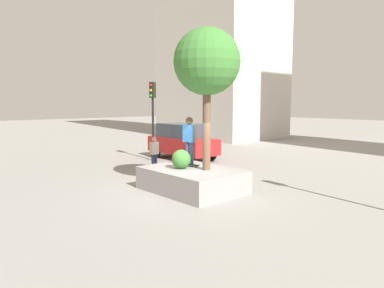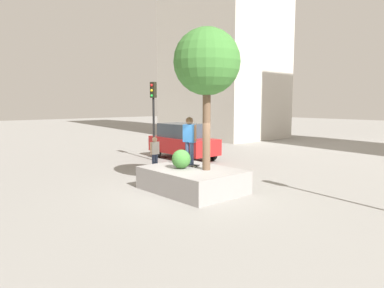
{
  "view_description": "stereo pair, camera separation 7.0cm",
  "coord_description": "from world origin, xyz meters",
  "px_view_note": "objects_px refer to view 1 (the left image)",
  "views": [
    {
      "loc": [
        9.42,
        -8.13,
        3.2
      ],
      "look_at": [
        -0.09,
        0.31,
        1.72
      ],
      "focal_mm": 33.37,
      "sensor_mm": 36.0,
      "label": 1
    },
    {
      "loc": [
        9.46,
        -8.08,
        3.2
      ],
      "look_at": [
        -0.09,
        0.31,
        1.72
      ],
      "focal_mm": 33.37,
      "sensor_mm": 36.0,
      "label": 2
    }
  ],
  "objects_px": {
    "planter_ledge": "(192,180)",
    "skateboard": "(189,165)",
    "traffic_light_median": "(153,107)",
    "plaza_tree": "(207,63)",
    "sedan_parked": "(182,141)",
    "skateboarder": "(189,137)",
    "bystander_watching": "(154,151)"
  },
  "relations": [
    {
      "from": "sedan_parked",
      "to": "bystander_watching",
      "type": "relative_size",
      "value": 2.75
    },
    {
      "from": "traffic_light_median",
      "to": "bystander_watching",
      "type": "relative_size",
      "value": 2.72
    },
    {
      "from": "plaza_tree",
      "to": "bystander_watching",
      "type": "bearing_deg",
      "value": 166.64
    },
    {
      "from": "skateboard",
      "to": "sedan_parked",
      "type": "height_order",
      "value": "sedan_parked"
    },
    {
      "from": "skateboard",
      "to": "traffic_light_median",
      "type": "distance_m",
      "value": 7.06
    },
    {
      "from": "skateboard",
      "to": "bystander_watching",
      "type": "bearing_deg",
      "value": 163.6
    },
    {
      "from": "skateboarder",
      "to": "sedan_parked",
      "type": "relative_size",
      "value": 0.41
    },
    {
      "from": "traffic_light_median",
      "to": "sedan_parked",
      "type": "bearing_deg",
      "value": 65.89
    },
    {
      "from": "bystander_watching",
      "to": "sedan_parked",
      "type": "bearing_deg",
      "value": 118.25
    },
    {
      "from": "planter_ledge",
      "to": "skateboard",
      "type": "height_order",
      "value": "skateboard"
    },
    {
      "from": "traffic_light_median",
      "to": "plaza_tree",
      "type": "bearing_deg",
      "value": -21.04
    },
    {
      "from": "plaza_tree",
      "to": "skateboarder",
      "type": "relative_size",
      "value": 2.79
    },
    {
      "from": "sedan_parked",
      "to": "traffic_light_median",
      "type": "distance_m",
      "value": 2.54
    },
    {
      "from": "planter_ledge",
      "to": "skateboarder",
      "type": "height_order",
      "value": "skateboarder"
    },
    {
      "from": "sedan_parked",
      "to": "skateboarder",
      "type": "bearing_deg",
      "value": -37.61
    },
    {
      "from": "skateboarder",
      "to": "sedan_parked",
      "type": "height_order",
      "value": "skateboarder"
    },
    {
      "from": "planter_ledge",
      "to": "skateboard",
      "type": "distance_m",
      "value": 0.68
    },
    {
      "from": "bystander_watching",
      "to": "skateboard",
      "type": "bearing_deg",
      "value": -16.4
    },
    {
      "from": "planter_ledge",
      "to": "traffic_light_median",
      "type": "relative_size",
      "value": 0.81
    },
    {
      "from": "bystander_watching",
      "to": "skateboarder",
      "type": "bearing_deg",
      "value": -16.4
    },
    {
      "from": "planter_ledge",
      "to": "bystander_watching",
      "type": "relative_size",
      "value": 2.21
    },
    {
      "from": "skateboarder",
      "to": "sedan_parked",
      "type": "bearing_deg",
      "value": 142.39
    },
    {
      "from": "traffic_light_median",
      "to": "planter_ledge",
      "type": "bearing_deg",
      "value": -24.28
    },
    {
      "from": "traffic_light_median",
      "to": "bystander_watching",
      "type": "height_order",
      "value": "traffic_light_median"
    },
    {
      "from": "sedan_parked",
      "to": "bystander_watching",
      "type": "height_order",
      "value": "sedan_parked"
    },
    {
      "from": "planter_ledge",
      "to": "sedan_parked",
      "type": "height_order",
      "value": "sedan_parked"
    },
    {
      "from": "plaza_tree",
      "to": "skateboarder",
      "type": "xyz_separation_m",
      "value": [
        -0.92,
        0.0,
        -2.65
      ]
    },
    {
      "from": "bystander_watching",
      "to": "planter_ledge",
      "type": "bearing_deg",
      "value": -17.93
    },
    {
      "from": "skateboard",
      "to": "bystander_watching",
      "type": "distance_m",
      "value": 3.99
    },
    {
      "from": "plaza_tree",
      "to": "traffic_light_median",
      "type": "distance_m",
      "value": 7.77
    },
    {
      "from": "plaza_tree",
      "to": "sedan_parked",
      "type": "relative_size",
      "value": 1.13
    },
    {
      "from": "planter_ledge",
      "to": "traffic_light_median",
      "type": "bearing_deg",
      "value": 155.72
    }
  ]
}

